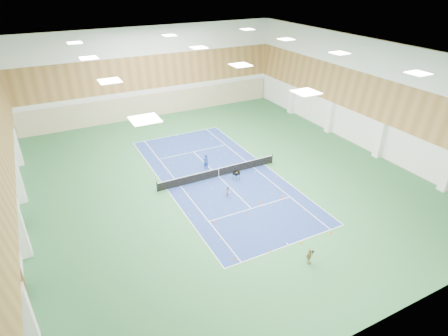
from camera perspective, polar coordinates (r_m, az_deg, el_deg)
The scene contains 22 objects.
ground at distance 37.64m, azimuth -0.82°, elevation -1.30°, with size 40.00×40.00×0.00m, color #2B6437.
room_shell at distance 35.07m, azimuth -0.89°, elevation 7.26°, with size 36.00×40.00×12.00m, color white, non-canonical shape.
wood_cladding at distance 34.41m, azimuth -0.91°, elevation 10.37°, with size 36.00×40.00×8.00m, color #A2713C, non-canonical shape.
ceiling_light_grid at distance 33.41m, azimuth -0.97°, elevation 16.78°, with size 21.40×25.40×0.06m, color white, non-canonical shape.
court_surface at distance 37.64m, azimuth -0.82°, elevation -1.29°, with size 10.97×23.77×0.01m, color navy.
tennis_balls_scatter at distance 37.62m, azimuth -0.82°, elevation -1.24°, with size 10.57×22.77×0.07m, color yellow, non-canonical shape.
tennis_net at distance 37.38m, azimuth -0.83°, elevation -0.57°, with size 12.80×0.10×1.10m, color black, non-canonical shape.
back_curtain at distance 53.94m, azimuth -10.38°, elevation 9.47°, with size 35.40×0.16×3.20m, color #C6B793.
door_left_a at distance 27.80m, azimuth -28.46°, elevation -14.90°, with size 0.08×1.80×2.20m, color #593319.
door_left_b at distance 34.32m, azimuth -28.86°, elevation -6.32°, with size 0.08×1.80×2.20m, color #593319.
coach at distance 38.68m, azimuth -2.80°, elevation 0.97°, with size 0.62×0.41×1.71m, color navy.
child_court at distance 34.08m, azimuth 0.69°, elevation -3.62°, with size 0.56×0.44×1.15m, color #9B9CA4.
child_apron at distance 27.70m, azimuth 12.87°, elevation -12.96°, with size 0.75×0.31×1.29m, color tan.
ball_cart at distance 36.81m, azimuth 1.88°, elevation -1.20°, with size 0.55×0.55×0.96m, color black, non-canonical shape.
cone_svc_a at distance 31.15m, azimuth -1.52°, elevation -8.14°, with size 0.17×0.17×0.19m, color #FF480D.
cone_svc_b at distance 32.17m, azimuth 3.60°, elevation -6.82°, with size 0.20×0.20×0.22m, color #F5580C.
cone_svc_c at distance 33.66m, azimuth 5.65°, elevation -5.13°, with size 0.23×0.23×0.25m, color #F5440C.
cone_svc_d at distance 34.59m, azimuth 8.95°, elevation -4.37°, with size 0.22×0.22×0.24m, color #ED3C0C.
cone_base_a at distance 27.67m, azimuth 1.63°, elevation -13.64°, with size 0.18×0.18×0.20m, color #FF560D.
cone_base_b at distance 28.55m, azimuth 7.03°, elevation -12.31°, with size 0.19×0.19×0.21m, color #D55C0B.
cone_base_c at distance 29.59m, azimuth 11.76°, elevation -11.07°, with size 0.20×0.20×0.23m, color orange.
cone_base_d at distance 31.11m, azimuth 16.03°, elevation -9.43°, with size 0.21×0.21×0.23m, color #FB580D.
Camera 1 is at (-14.52, -29.34, 18.58)m, focal length 30.00 mm.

